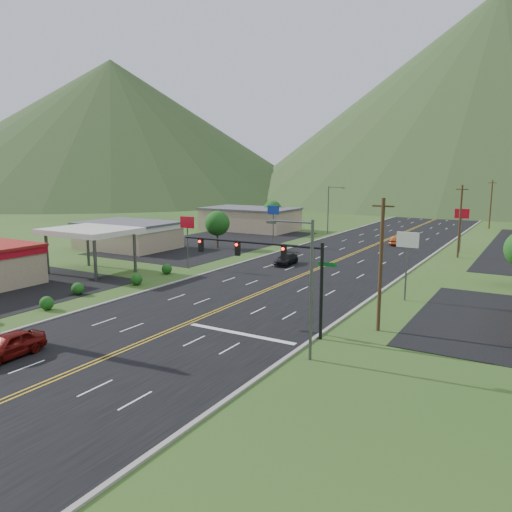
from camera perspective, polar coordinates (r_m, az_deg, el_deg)
The scene contains 24 objects.
ground at distance 32.18m, azimuth -21.54°, elevation -12.79°, with size 500.00×500.00×0.00m, color #264518.
road at distance 32.18m, azimuth -21.54°, elevation -12.79°, with size 20.00×460.00×0.04m, color black.
curb_east at distance 25.56m, azimuth -6.55°, elevation -18.24°, with size 0.30×460.00×0.14m, color gray.
traffic_signal at distance 36.95m, azimuth 1.80°, elevation -0.58°, with size 13.10×0.43×7.00m.
streetlight_east at distance 31.42m, azimuth 5.82°, elevation -2.76°, with size 3.28×0.25×9.00m.
streetlight_west at distance 95.08m, azimuth 8.43°, elevation 5.60°, with size 3.28×0.25×9.00m.
gas_canopy at distance 61.23m, azimuth -18.44°, elevation 2.63°, with size 10.00×8.00×5.30m.
building_west_mid at distance 79.65m, azimuth -14.45°, elevation 2.49°, with size 14.40×10.40×4.10m.
building_west_far at distance 100.84m, azimuth -0.69°, elevation 4.27°, with size 18.40×11.40×4.50m.
pole_sign_west_a at distance 61.47m, azimuth -7.86°, elevation 3.24°, with size 2.00×0.18×6.40m.
pole_sign_west_b at distance 79.82m, azimuth 1.98°, elevation 4.82°, with size 2.00×0.18×6.40m.
pole_sign_east_a at distance 47.69m, azimuth 16.91°, elevation 1.02°, with size 2.00×0.18×6.40m.
pole_sign_east_b at distance 78.97m, azimuth 22.45°, elevation 4.03°, with size 2.00×0.18×6.40m.
tree_west_a at distance 77.13m, azimuth -4.45°, elevation 3.75°, with size 3.84×3.84×5.82m.
tree_west_b at distance 102.66m, azimuth 1.91°, elevation 5.28°, with size 3.84×3.84×5.82m.
utility_pole_a at distance 38.01m, azimuth 14.07°, elevation -0.90°, with size 1.60×0.28×10.00m.
utility_pole_b at distance 73.97m, azimuth 22.28°, elevation 3.75°, with size 1.60×0.28×10.00m.
utility_pole_c at distance 113.60m, azimuth 25.25°, elevation 5.42°, with size 1.60×0.28×10.00m.
utility_pole_d at distance 153.42m, azimuth 26.69°, elevation 6.21°, with size 1.60×0.28×10.00m.
mountain_n at distance 241.05m, azimuth 25.57°, elevation 16.16°, with size 220.00×220.00×85.00m, color #223B1A.
mountain_nw at distance 240.27m, azimuth -16.00°, elevation 13.74°, with size 190.00×190.00×60.00m, color #223B1A.
car_red_near at distance 36.28m, azimuth -26.46°, elevation -9.19°, with size 1.94×4.83×1.65m, color #620E0A.
car_dark_mid at distance 63.82m, azimuth 3.47°, elevation -0.41°, with size 1.93×4.75×1.38m, color black.
car_red_far at distance 83.60m, azimuth 15.93°, elevation 1.65°, with size 1.41×4.04×1.33m, color #8E320F.
Camera 1 is at (23.89, -17.91, 11.99)m, focal length 35.00 mm.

